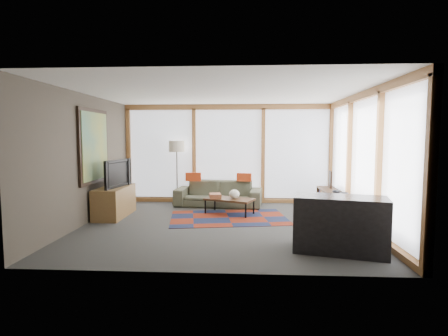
# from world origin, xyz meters

# --- Properties ---
(ground) EXTENTS (5.50, 5.50, 0.00)m
(ground) POSITION_xyz_m (0.00, 0.00, 0.00)
(ground) COLOR #292927
(ground) RESTS_ON ground
(room_envelope) EXTENTS (5.52, 5.02, 2.62)m
(room_envelope) POSITION_xyz_m (0.49, 0.56, 1.54)
(room_envelope) COLOR #413A30
(room_envelope) RESTS_ON ground
(rug) EXTENTS (2.68, 1.95, 0.01)m
(rug) POSITION_xyz_m (0.09, 0.59, 0.01)
(rug) COLOR maroon
(rug) RESTS_ON ground
(sofa) EXTENTS (2.23, 1.05, 0.63)m
(sofa) POSITION_xyz_m (-0.23, 1.92, 0.31)
(sofa) COLOR #383B2B
(sofa) RESTS_ON ground
(pillow_left) EXTENTS (0.39, 0.12, 0.22)m
(pillow_left) POSITION_xyz_m (-0.87, 1.92, 0.74)
(pillow_left) COLOR #B33714
(pillow_left) RESTS_ON sofa
(pillow_right) EXTENTS (0.38, 0.17, 0.20)m
(pillow_right) POSITION_xyz_m (0.42, 1.97, 0.73)
(pillow_right) COLOR #B33714
(pillow_right) RESTS_ON sofa
(floor_lamp) EXTENTS (0.42, 0.42, 1.65)m
(floor_lamp) POSITION_xyz_m (-1.33, 2.15, 0.83)
(floor_lamp) COLOR #302517
(floor_lamp) RESTS_ON ground
(coffee_table) EXTENTS (1.20, 0.92, 0.36)m
(coffee_table) POSITION_xyz_m (0.09, 0.99, 0.18)
(coffee_table) COLOR #372110
(coffee_table) RESTS_ON ground
(book_stack) EXTENTS (0.31, 0.36, 0.10)m
(book_stack) POSITION_xyz_m (-0.24, 1.00, 0.41)
(book_stack) COLOR brown
(book_stack) RESTS_ON coffee_table
(vase) EXTENTS (0.29, 0.29, 0.21)m
(vase) POSITION_xyz_m (0.20, 0.95, 0.46)
(vase) COLOR beige
(vase) RESTS_ON coffee_table
(bookshelf) EXTENTS (0.38, 2.10, 0.53)m
(bookshelf) POSITION_xyz_m (2.43, 0.93, 0.26)
(bookshelf) COLOR #372110
(bookshelf) RESTS_ON ground
(bowl_a) EXTENTS (0.21, 0.21, 0.10)m
(bowl_a) POSITION_xyz_m (2.46, 0.38, 0.58)
(bowl_a) COLOR black
(bowl_a) RESTS_ON bookshelf
(bowl_b) EXTENTS (0.19, 0.19, 0.09)m
(bowl_b) POSITION_xyz_m (2.40, 0.75, 0.57)
(bowl_b) COLOR black
(bowl_b) RESTS_ON bookshelf
(shelf_picture) EXTENTS (0.07, 0.31, 0.40)m
(shelf_picture) POSITION_xyz_m (2.49, 1.64, 0.73)
(shelf_picture) COLOR black
(shelf_picture) RESTS_ON bookshelf
(tv_console) EXTENTS (0.54, 1.31, 0.65)m
(tv_console) POSITION_xyz_m (-2.43, 0.62, 0.33)
(tv_console) COLOR brown
(tv_console) RESTS_ON ground
(television) EXTENTS (0.31, 1.06, 0.60)m
(television) POSITION_xyz_m (-2.41, 0.58, 0.95)
(television) COLOR black
(television) RESTS_ON tv_console
(bar_counter) EXTENTS (1.45, 0.94, 0.85)m
(bar_counter) POSITION_xyz_m (1.87, -1.55, 0.42)
(bar_counter) COLOR black
(bar_counter) RESTS_ON ground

